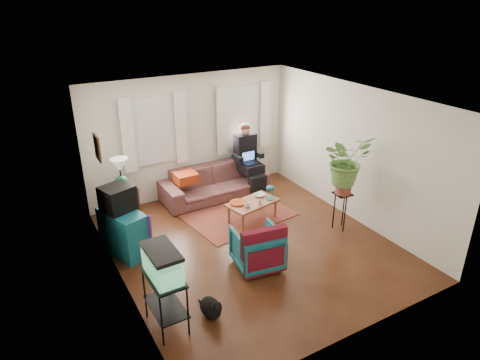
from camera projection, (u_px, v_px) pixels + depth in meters
floor at (251, 245)px, 7.56m from camera, size 4.50×5.00×0.01m
ceiling at (253, 99)px, 6.50m from camera, size 4.50×5.00×0.01m
wall_back at (191, 136)px, 9.02m from camera, size 4.50×0.01×2.60m
wall_front at (361, 251)px, 5.05m from camera, size 4.50×0.01×2.60m
wall_left at (115, 209)px, 6.01m from camera, size 0.01×5.00×2.60m
wall_right at (354, 154)px, 8.05m from camera, size 0.01×5.00×2.60m
window_left at (154, 131)px, 8.54m from camera, size 1.08×0.04×1.38m
window_right at (243, 117)px, 9.46m from camera, size 1.08×0.04×1.38m
curtains_left at (155, 132)px, 8.47m from camera, size 1.36×0.06×1.50m
curtains_right at (244, 118)px, 9.40m from camera, size 1.36×0.06×1.50m
picture_frame at (98, 148)px, 6.44m from camera, size 0.04×0.32×0.40m
area_rug at (236, 213)px, 8.61m from camera, size 2.19×1.84×0.01m
sofa at (215, 178)px, 9.15m from camera, size 2.30×0.93×0.90m
seated_person at (248, 160)px, 9.43m from camera, size 0.58×0.71×1.37m
side_table at (124, 203)px, 8.33m from camera, size 0.54×0.54×0.66m
table_lamp at (120, 174)px, 8.08m from camera, size 0.40×0.40×0.60m
dresser at (124, 232)px, 7.18m from camera, size 0.70×0.98×0.79m
crt_tv at (117, 198)px, 7.00m from camera, size 0.60×0.57×0.42m
aquarium_stand at (166, 301)px, 5.59m from camera, size 0.41×0.71×0.79m
aquarium at (162, 263)px, 5.34m from camera, size 0.37×0.65×0.42m
black_cat at (211, 306)px, 5.84m from camera, size 0.29×0.42×0.35m
armchair at (257, 246)px, 6.85m from camera, size 0.80×0.76×0.73m
serape_throw at (264, 247)px, 6.55m from camera, size 0.75×0.27×0.60m
coffee_table at (252, 211)px, 8.28m from camera, size 1.07×0.72×0.41m
cup_a at (247, 205)px, 7.99m from camera, size 0.13×0.13×0.09m
cup_b at (260, 202)px, 8.10m from camera, size 0.10×0.10×0.08m
bowl at (259, 195)px, 8.41m from camera, size 0.23×0.23×0.05m
snack_tray at (237, 203)px, 8.12m from camera, size 0.36×0.36×0.04m
birdcage at (270, 192)px, 8.25m from camera, size 0.19×0.19×0.28m
plant_stand at (341, 211)px, 7.94m from camera, size 0.33×0.33×0.73m
potted_plant at (345, 168)px, 7.58m from camera, size 0.89×0.79×0.93m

